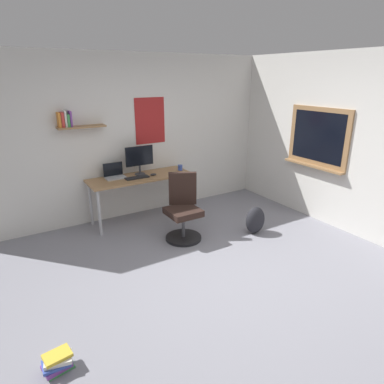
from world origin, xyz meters
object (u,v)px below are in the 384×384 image
at_px(laptop, 115,174).
at_px(backpack, 255,220).
at_px(office_chair, 183,211).
at_px(monitor_primary, 139,158).
at_px(keyboard, 137,178).
at_px(book_stack_on_floor, 57,362).
at_px(desk, 140,181).
at_px(computer_mouse, 153,175).
at_px(coffee_mug, 180,168).

relative_size(laptop, backpack, 0.75).
distance_m(office_chair, monitor_primary, 1.20).
height_order(laptop, keyboard, laptop).
xyz_separation_m(office_chair, monitor_primary, (-0.21, 1.02, 0.60)).
bearing_deg(keyboard, book_stack_on_floor, -125.90).
bearing_deg(laptop, keyboard, -36.26).
bearing_deg(office_chair, desk, 105.01).
bearing_deg(book_stack_on_floor, desk, 53.63).
relative_size(desk, computer_mouse, 15.77).
xyz_separation_m(coffee_mug, book_stack_on_floor, (-2.53, -2.43, -0.71)).
bearing_deg(keyboard, office_chair, -68.89).
height_order(laptop, computer_mouse, laptop).
height_order(desk, computer_mouse, computer_mouse).
bearing_deg(desk, coffee_mug, -1.69).
bearing_deg(backpack, laptop, 136.97).
height_order(keyboard, coffee_mug, coffee_mug).
relative_size(desk, book_stack_on_floor, 6.49).
relative_size(desk, office_chair, 1.73).
xyz_separation_m(monitor_primary, coffee_mug, (0.68, -0.11, -0.22)).
bearing_deg(computer_mouse, book_stack_on_floor, -130.08).
relative_size(keyboard, coffee_mug, 4.02).
distance_m(coffee_mug, book_stack_on_floor, 3.58).
relative_size(computer_mouse, book_stack_on_floor, 0.41).
bearing_deg(office_chair, keyboard, 111.11).
bearing_deg(book_stack_on_floor, laptop, 61.00).
distance_m(desk, book_stack_on_floor, 3.10).
height_order(laptop, backpack, laptop).
bearing_deg(keyboard, laptop, 143.74).
relative_size(laptop, coffee_mug, 3.37).
bearing_deg(coffee_mug, office_chair, -117.48).
distance_m(laptop, monitor_primary, 0.47).
bearing_deg(office_chair, coffee_mug, 62.52).
bearing_deg(computer_mouse, laptop, 159.63).
relative_size(office_chair, keyboard, 2.57).
xyz_separation_m(office_chair, laptop, (-0.62, 1.07, 0.38)).
distance_m(keyboard, coffee_mug, 0.80).
distance_m(desk, office_chair, 0.99).
relative_size(monitor_primary, keyboard, 1.25).
bearing_deg(coffee_mug, keyboard, -176.43).
xyz_separation_m(desk, backpack, (1.24, -1.36, -0.46)).
bearing_deg(computer_mouse, coffee_mug, 5.47).
bearing_deg(backpack, desk, 132.30).
relative_size(backpack, book_stack_on_floor, 1.63).
bearing_deg(desk, computer_mouse, -19.78).
bearing_deg(backpack, keyboard, 135.67).
xyz_separation_m(desk, coffee_mug, (0.72, -0.02, 0.12)).
xyz_separation_m(office_chair, keyboard, (-0.33, 0.86, 0.34)).
bearing_deg(keyboard, monitor_primary, 52.84).
distance_m(desk, computer_mouse, 0.23).
distance_m(backpack, book_stack_on_floor, 3.24).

